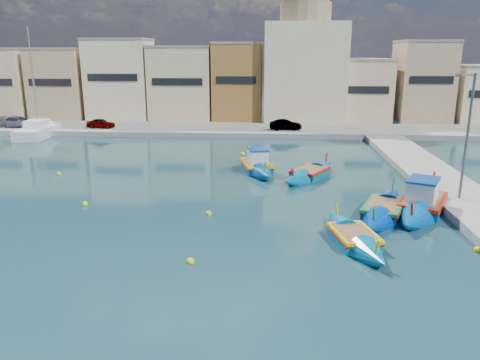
% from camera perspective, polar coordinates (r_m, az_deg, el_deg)
% --- Properties ---
extents(ground, '(160.00, 160.00, 0.00)m').
position_cam_1_polar(ground, '(24.71, -10.29, -6.68)').
color(ground, '#153840').
rests_on(ground, ground).
extents(north_quay, '(80.00, 8.00, 0.60)m').
position_cam_1_polar(north_quay, '(55.22, -2.39, 6.15)').
color(north_quay, gray).
rests_on(north_quay, ground).
extents(north_townhouses, '(83.20, 7.87, 10.19)m').
position_cam_1_polar(north_townhouses, '(61.69, 4.60, 11.48)').
color(north_townhouses, beige).
rests_on(north_townhouses, ground).
extents(church_block, '(10.00, 10.00, 19.10)m').
position_cam_1_polar(church_block, '(62.32, 7.82, 14.57)').
color(church_block, beige).
rests_on(church_block, ground).
extents(quay_street_lamp, '(1.18, 0.16, 8.00)m').
position_cam_1_polar(quay_street_lamp, '(30.86, 25.87, 4.83)').
color(quay_street_lamp, '#595B60').
rests_on(quay_street_lamp, ground).
extents(parked_cars, '(35.10, 1.84, 1.25)m').
position_cam_1_polar(parked_cars, '(56.46, -15.72, 6.72)').
color(parked_cars, '#4C1919').
rests_on(parked_cars, north_quay).
extents(luzzu_turquoise_cabin, '(6.43, 9.95, 3.22)m').
position_cam_1_polar(luzzu_turquoise_cabin, '(29.92, 21.36, -2.79)').
color(luzzu_turquoise_cabin, '#0056AC').
rests_on(luzzu_turquoise_cabin, ground).
extents(luzzu_blue_cabin, '(3.87, 8.43, 2.90)m').
position_cam_1_polar(luzzu_blue_cabin, '(37.20, 2.05, 1.67)').
color(luzzu_blue_cabin, '#0053A1').
rests_on(luzzu_blue_cabin, ground).
extents(luzzu_cyan_mid, '(5.66, 7.82, 2.36)m').
position_cam_1_polar(luzzu_cyan_mid, '(35.70, 8.55, 0.74)').
color(luzzu_cyan_mid, '#00659C').
rests_on(luzzu_cyan_mid, ground).
extents(luzzu_blue_south, '(5.13, 8.71, 2.49)m').
position_cam_1_polar(luzzu_blue_south, '(28.45, 17.08, -3.59)').
color(luzzu_blue_south, '#003BAA').
rests_on(luzzu_blue_south, ground).
extents(luzzu_cyan_south, '(3.29, 7.38, 2.23)m').
position_cam_1_polar(luzzu_cyan_south, '(23.97, 13.71, -6.98)').
color(luzzu_cyan_south, '#0070A5').
rests_on(luzzu_cyan_south, ground).
extents(yacht_north, '(3.10, 9.57, 12.63)m').
position_cam_1_polar(yacht_north, '(58.42, -22.67, 5.69)').
color(yacht_north, white).
rests_on(yacht_north, ground).
extents(mooring_buoys, '(26.47, 23.32, 0.36)m').
position_cam_1_polar(mooring_buoys, '(29.83, -5.13, -2.42)').
color(mooring_buoys, '#FFFB1A').
rests_on(mooring_buoys, ground).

